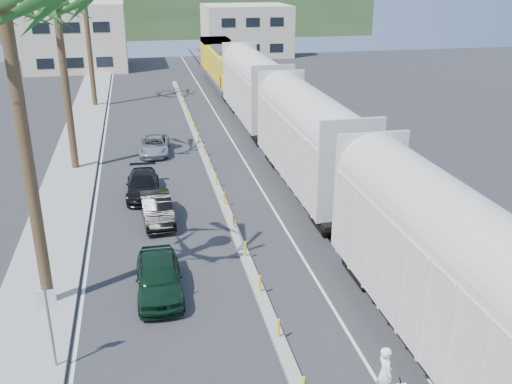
# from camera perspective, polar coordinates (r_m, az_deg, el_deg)

# --- Properties ---
(ground) EXTENTS (140.00, 140.00, 0.00)m
(ground) POSITION_cam_1_polar(r_m,az_deg,el_deg) (18.77, 3.79, -18.12)
(ground) COLOR #28282B
(ground) RESTS_ON ground
(sidewalk) EXTENTS (3.00, 90.00, 0.15)m
(sidewalk) POSITION_cam_1_polar(r_m,az_deg,el_deg) (40.88, -17.51, 3.62)
(sidewalk) COLOR gray
(sidewalk) RESTS_ON ground
(rails) EXTENTS (1.56, 100.00, 0.06)m
(rails) POSITION_cam_1_polar(r_m,az_deg,el_deg) (44.47, 0.42, 5.99)
(rails) COLOR black
(rails) RESTS_ON ground
(median) EXTENTS (0.45, 60.00, 0.85)m
(median) POSITION_cam_1_polar(r_m,az_deg,el_deg) (36.08, -4.65, 2.26)
(median) COLOR gray
(median) RESTS_ON ground
(lane_markings) EXTENTS (9.42, 90.00, 0.01)m
(lane_markings) POSITION_cam_1_polar(r_m,az_deg,el_deg) (40.71, -8.59, 4.22)
(lane_markings) COLOR silver
(lane_markings) RESTS_ON ground
(freight_train) EXTENTS (3.00, 60.94, 5.85)m
(freight_train) POSITION_cam_1_polar(r_m,az_deg,el_deg) (37.18, 2.72, 7.43)
(freight_train) COLOR beige
(freight_train) RESTS_ON ground
(street_sign) EXTENTS (0.60, 0.08, 3.00)m
(street_sign) POSITION_cam_1_polar(r_m,az_deg,el_deg) (19.02, -20.02, -11.63)
(street_sign) COLOR slate
(street_sign) RESTS_ON ground
(buildings) EXTENTS (38.00, 27.00, 10.00)m
(buildings) POSITION_cam_1_polar(r_m,az_deg,el_deg) (85.88, -13.88, 15.88)
(buildings) COLOR beige
(buildings) RESTS_ON ground
(hillside) EXTENTS (80.00, 20.00, 12.00)m
(hillside) POSITION_cam_1_polar(r_m,az_deg,el_deg) (114.09, -10.29, 18.24)
(hillside) COLOR #385628
(hillside) RESTS_ON ground
(car_lead) EXTENTS (1.79, 4.39, 1.49)m
(car_lead) POSITION_cam_1_polar(r_m,az_deg,el_deg) (22.75, -9.69, -8.35)
(car_lead) COLOR black
(car_lead) RESTS_ON ground
(car_second) EXTENTS (1.99, 4.35, 1.37)m
(car_second) POSITION_cam_1_polar(r_m,az_deg,el_deg) (29.04, -9.90, -1.65)
(car_second) COLOR black
(car_second) RESTS_ON ground
(car_third) EXTENTS (2.10, 4.53, 1.28)m
(car_third) POSITION_cam_1_polar(r_m,az_deg,el_deg) (32.49, -11.25, 0.72)
(car_third) COLOR black
(car_third) RESTS_ON ground
(car_rear) EXTENTS (2.69, 4.55, 1.17)m
(car_rear) POSITION_cam_1_polar(r_m,az_deg,el_deg) (39.89, -10.12, 4.64)
(car_rear) COLOR #A2A5A7
(car_rear) RESTS_ON ground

